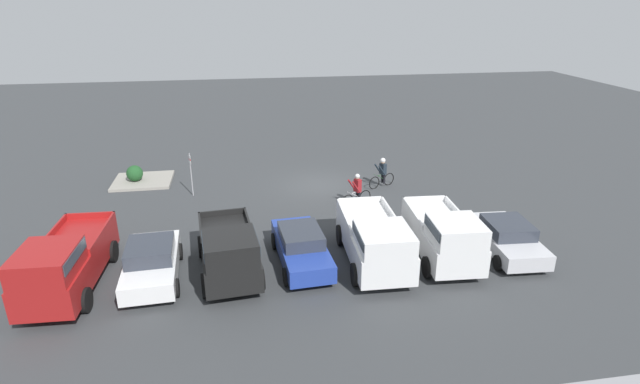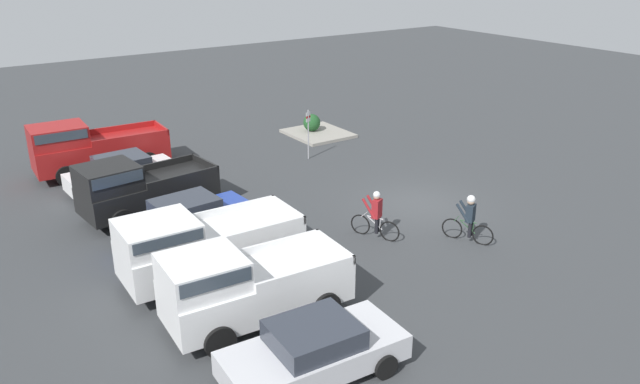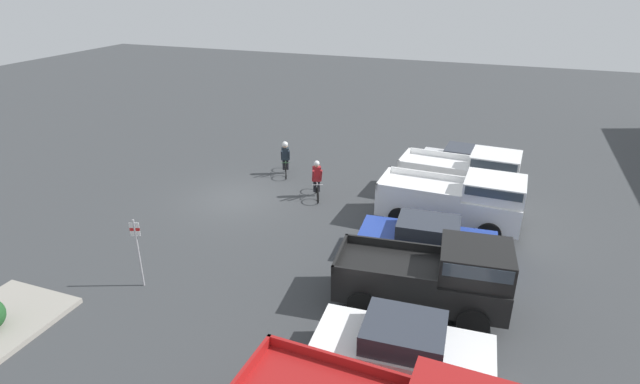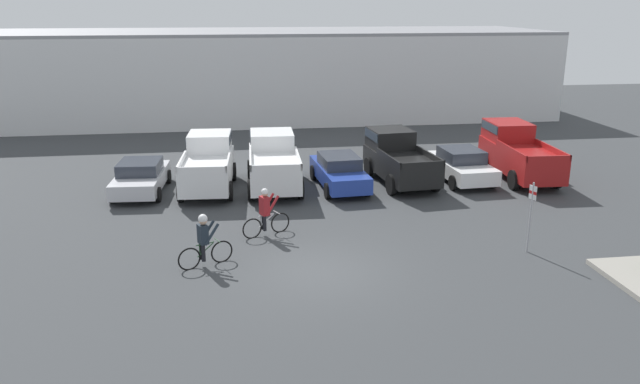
{
  "view_description": "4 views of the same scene",
  "coord_description": "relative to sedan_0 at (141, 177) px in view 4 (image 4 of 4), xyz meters",
  "views": [
    {
      "loc": [
        4.21,
        25.84,
        9.84
      ],
      "look_at": [
        0.64,
        4.12,
        1.2
      ],
      "focal_mm": 28.0,
      "sensor_mm": 36.0,
      "label": 1
    },
    {
      "loc": [
        -16.16,
        15.65,
        9.35
      ],
      "look_at": [
        0.64,
        4.12,
        1.2
      ],
      "focal_mm": 35.0,
      "sensor_mm": 36.0,
      "label": 2
    },
    {
      "loc": [
        17.33,
        10.29,
        9.07
      ],
      "look_at": [
        0.64,
        4.12,
        1.2
      ],
      "focal_mm": 28.0,
      "sensor_mm": 36.0,
      "label": 3
    },
    {
      "loc": [
        -2.43,
        -17.05,
        7.72
      ],
      "look_at": [
        0.64,
        4.12,
        1.2
      ],
      "focal_mm": 35.0,
      "sensor_mm": 36.0,
      "label": 4
    }
  ],
  "objects": [
    {
      "name": "pickup_truck_3",
      "position": [
        16.82,
        0.29,
        0.51
      ],
      "size": [
        2.34,
        5.63,
        2.32
      ],
      "color": "maroon",
      "rests_on": "ground_plane"
    },
    {
      "name": "fire_lane_sign",
      "position": [
        13.15,
        -8.55,
        0.72
      ],
      "size": [
        0.12,
        0.29,
        2.33
      ],
      "color": "#9E9EA3",
      "rests_on": "ground_plane"
    },
    {
      "name": "cyclist_0",
      "position": [
        4.9,
        -5.82,
        0.16
      ],
      "size": [
        1.68,
        0.82,
        1.71
      ],
      "color": "black",
      "rests_on": "ground_plane"
    },
    {
      "name": "sedan_0",
      "position": [
        0.0,
        0.0,
        0.0
      ],
      "size": [
        2.21,
        4.37,
        1.37
      ],
      "color": "silver",
      "rests_on": "ground_plane"
    },
    {
      "name": "sedan_2",
      "position": [
        14.0,
        -0.16,
        0.05
      ],
      "size": [
        2.17,
        4.38,
        1.47
      ],
      "color": "white",
      "rests_on": "ground_plane"
    },
    {
      "name": "warehouse_building",
      "position": [
        6.28,
        18.66,
        2.25
      ],
      "size": [
        39.25,
        11.4,
        5.87
      ],
      "color": "silver",
      "rests_on": "ground_plane"
    },
    {
      "name": "cyclist_1",
      "position": [
        2.91,
        -8.19,
        0.18
      ],
      "size": [
        1.64,
        0.8,
        1.69
      ],
      "color": "black",
      "rests_on": "ground_plane"
    },
    {
      "name": "ground_plane",
      "position": [
        6.28,
        -9.04,
        -0.69
      ],
      "size": [
        80.0,
        80.0,
        0.0
      ],
      "primitive_type": "plane",
      "color": "#383A3D"
    },
    {
      "name": "pickup_truck_0",
      "position": [
        2.82,
        0.28,
        0.46
      ],
      "size": [
        2.42,
        4.98,
        2.21
      ],
      "color": "white",
      "rests_on": "ground_plane"
    },
    {
      "name": "sedan_1",
      "position": [
        8.4,
        -0.47,
        0.05
      ],
      "size": [
        2.13,
        4.67,
        1.45
      ],
      "color": "#233D9E",
      "rests_on": "ground_plane"
    },
    {
      "name": "pickup_truck_2",
      "position": [
        11.16,
        0.19,
        0.45
      ],
      "size": [
        2.55,
        5.02,
        2.18
      ],
      "color": "black",
      "rests_on": "ground_plane"
    },
    {
      "name": "pickup_truck_1",
      "position": [
        5.61,
        0.25,
        0.45
      ],
      "size": [
        2.4,
        5.37,
        2.16
      ],
      "color": "white",
      "rests_on": "ground_plane"
    }
  ]
}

